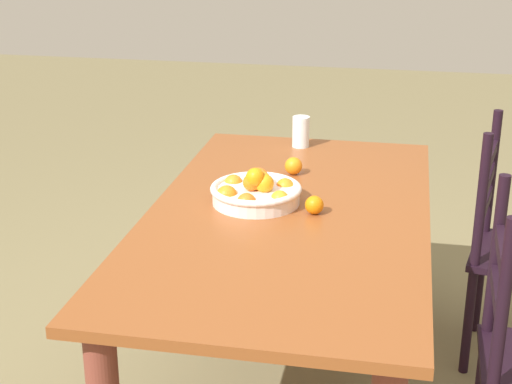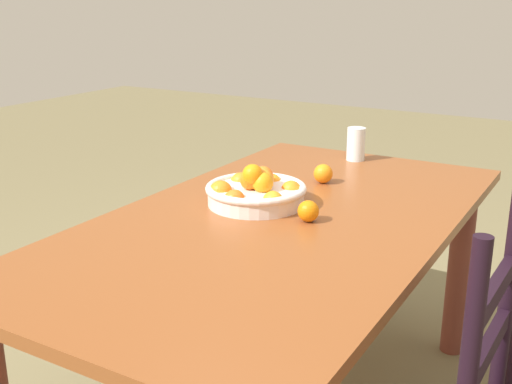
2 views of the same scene
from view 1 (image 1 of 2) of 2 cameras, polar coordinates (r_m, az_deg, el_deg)
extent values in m
cube|color=brown|center=(2.62, 2.35, -1.78)|extent=(1.71, 0.93, 0.03)
cylinder|color=brown|center=(3.52, -1.74, -2.21)|extent=(0.09, 0.09, 0.70)
cylinder|color=brown|center=(3.44, 10.37, -3.10)|extent=(0.09, 0.09, 0.70)
cylinder|color=black|center=(3.09, 15.19, -9.11)|extent=(0.04, 0.04, 0.43)
cylinder|color=black|center=(3.39, 15.93, -6.44)|extent=(0.04, 0.04, 0.43)
cylinder|color=black|center=(2.89, 16.08, -0.62)|extent=(0.04, 0.04, 0.50)
cylinder|color=black|center=(3.20, 16.78, 1.41)|extent=(0.04, 0.04, 0.50)
cube|color=black|center=(3.07, 16.31, -0.86)|extent=(0.30, 0.08, 0.04)
cube|color=black|center=(3.04, 16.48, 0.80)|extent=(0.30, 0.08, 0.04)
cube|color=black|center=(3.01, 16.66, 2.49)|extent=(0.30, 0.08, 0.04)
cylinder|color=black|center=(2.18, 17.50, -8.02)|extent=(0.04, 0.04, 0.51)
cylinder|color=black|center=(2.48, 17.05, -4.41)|extent=(0.04, 0.04, 0.51)
cube|color=black|center=(2.35, 17.15, -7.10)|extent=(0.30, 0.03, 0.04)
cube|color=black|center=(2.29, 17.49, -4.19)|extent=(0.30, 0.03, 0.04)
cylinder|color=silver|center=(2.68, 0.00, -0.28)|extent=(0.30, 0.30, 0.05)
torus|color=silver|center=(2.67, 0.00, 0.25)|extent=(0.31, 0.31, 0.02)
sphere|color=orange|center=(2.57, -0.70, -0.78)|extent=(0.06, 0.06, 0.06)
sphere|color=orange|center=(2.60, 1.74, -0.55)|extent=(0.06, 0.06, 0.06)
sphere|color=orange|center=(2.71, 2.13, 0.35)|extent=(0.06, 0.06, 0.06)
sphere|color=orange|center=(2.77, 0.36, 0.80)|extent=(0.06, 0.06, 0.06)
sphere|color=orange|center=(2.74, -1.65, 0.59)|extent=(0.07, 0.07, 0.07)
sphere|color=orange|center=(2.63, -2.15, -0.29)|extent=(0.07, 0.07, 0.07)
sphere|color=orange|center=(2.63, -0.06, 1.10)|extent=(0.06, 0.06, 0.06)
sphere|color=orange|center=(2.69, 0.20, 1.08)|extent=(0.07, 0.07, 0.07)
sphere|color=orange|center=(2.65, 0.19, 0.83)|extent=(0.07, 0.07, 0.07)
sphere|color=orange|center=(2.64, -0.34, 0.70)|extent=(0.06, 0.06, 0.06)
sphere|color=orange|center=(2.64, 0.62, 0.62)|extent=(0.06, 0.06, 0.06)
sphere|color=orange|center=(2.67, 0.43, 0.84)|extent=(0.06, 0.06, 0.06)
sphere|color=orange|center=(2.66, -0.04, 0.86)|extent=(0.07, 0.07, 0.07)
sphere|color=orange|center=(2.59, 4.27, -0.93)|extent=(0.06, 0.06, 0.06)
sphere|color=orange|center=(2.96, 2.75, 1.91)|extent=(0.07, 0.07, 0.07)
cylinder|color=silver|center=(3.29, 3.28, 4.40)|extent=(0.07, 0.07, 0.13)
camera|label=2|loc=(1.02, 37.02, -4.31)|focal=44.48mm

